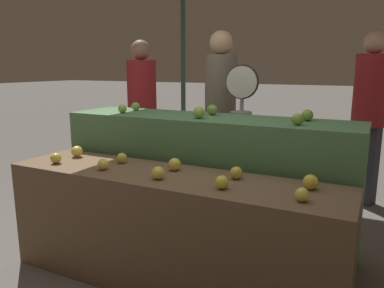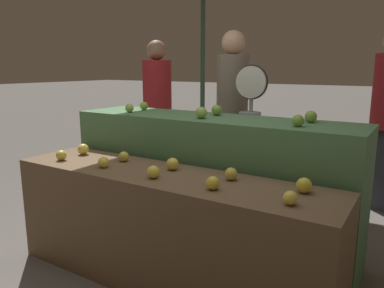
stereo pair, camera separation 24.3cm
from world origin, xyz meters
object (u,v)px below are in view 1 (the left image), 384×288
person_customer_right (142,103)px  produce_scale (241,108)px  person_customer_left (370,105)px  person_vendor_at_scale (220,105)px

person_customer_right → produce_scale: bearing=154.8°
produce_scale → person_customer_left: (1.04, 1.03, -0.01)m
produce_scale → person_customer_right: bearing=162.2°
produce_scale → person_customer_right: person_customer_right is taller
person_vendor_at_scale → person_customer_right: bearing=9.9°
person_vendor_at_scale → person_customer_right: (-1.06, 0.13, -0.04)m
person_vendor_at_scale → person_customer_left: bearing=-135.8°
produce_scale → person_vendor_at_scale: person_vendor_at_scale is taller
produce_scale → person_customer_right: 1.48m
person_customer_left → produce_scale: bearing=66.5°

